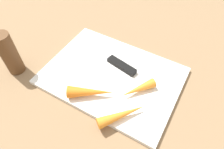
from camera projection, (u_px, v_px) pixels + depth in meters
ground_plane at (112, 77)px, 0.56m from camera, size 1.40×1.40×0.00m
cutting_board at (112, 76)px, 0.56m from camera, size 0.36×0.26×0.01m
knife at (118, 64)px, 0.57m from camera, size 0.20×0.06×0.01m
carrot_medium at (91, 92)px, 0.50m from camera, size 0.11×0.08×0.03m
carrot_shortest at (138, 89)px, 0.51m from camera, size 0.07×0.09×0.02m
carrot_longest at (122, 115)px, 0.46m from camera, size 0.09×0.11×0.03m
pepper_grinder at (9, 54)px, 0.53m from camera, size 0.04×0.04×0.13m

